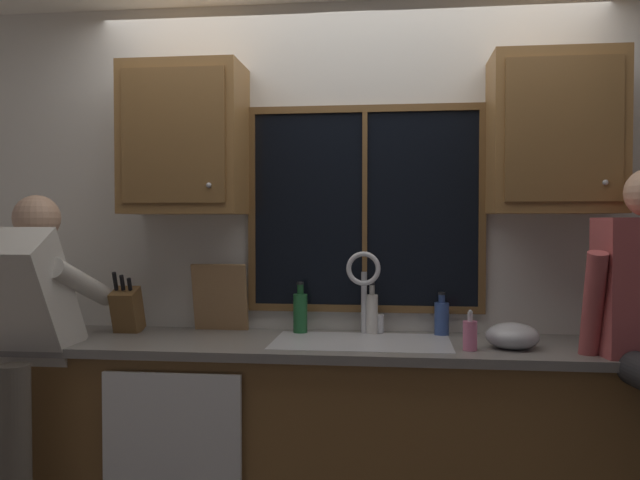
# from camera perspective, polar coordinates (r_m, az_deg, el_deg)

# --- Properties ---
(back_wall) EXTENTS (5.82, 0.12, 2.55)m
(back_wall) POSITION_cam_1_polar(r_m,az_deg,el_deg) (3.30, 2.41, -1.65)
(back_wall) COLOR silver
(back_wall) RESTS_ON floor
(window_glass) EXTENTS (1.10, 0.02, 0.95)m
(window_glass) POSITION_cam_1_polar(r_m,az_deg,el_deg) (3.22, 3.95, 2.71)
(window_glass) COLOR black
(window_frame_top) EXTENTS (1.17, 0.02, 0.04)m
(window_frame_top) POSITION_cam_1_polar(r_m,az_deg,el_deg) (3.26, 3.96, 11.41)
(window_frame_top) COLOR brown
(window_frame_bottom) EXTENTS (1.17, 0.02, 0.04)m
(window_frame_bottom) POSITION_cam_1_polar(r_m,az_deg,el_deg) (3.24, 3.93, -6.02)
(window_frame_bottom) COLOR brown
(window_frame_left) EXTENTS (0.04, 0.02, 0.95)m
(window_frame_left) POSITION_cam_1_polar(r_m,az_deg,el_deg) (3.29, -5.99, 2.69)
(window_frame_left) COLOR brown
(window_frame_right) EXTENTS (0.03, 0.02, 0.95)m
(window_frame_right) POSITION_cam_1_polar(r_m,az_deg,el_deg) (3.24, 14.05, 2.66)
(window_frame_right) COLOR brown
(window_mullion_center) EXTENTS (0.02, 0.02, 0.95)m
(window_mullion_center) POSITION_cam_1_polar(r_m,az_deg,el_deg) (3.21, 3.94, 2.72)
(window_mullion_center) COLOR brown
(lower_cabinet_run) EXTENTS (3.42, 0.58, 0.88)m
(lower_cabinet_run) POSITION_cam_1_polar(r_m,az_deg,el_deg) (3.12, 1.89, -17.53)
(lower_cabinet_run) COLOR brown
(lower_cabinet_run) RESTS_ON floor
(countertop) EXTENTS (3.48, 0.62, 0.04)m
(countertop) POSITION_cam_1_polar(r_m,az_deg,el_deg) (2.98, 1.87, -9.28)
(countertop) COLOR slate
(countertop) RESTS_ON lower_cabinet_run
(dishwasher_front) EXTENTS (0.60, 0.02, 0.74)m
(dishwasher_front) POSITION_cam_1_polar(r_m,az_deg,el_deg) (2.96, -12.87, -18.30)
(dishwasher_front) COLOR white
(upper_cabinet_left) EXTENTS (0.57, 0.36, 0.72)m
(upper_cabinet_left) POSITION_cam_1_polar(r_m,az_deg,el_deg) (3.25, -11.78, 8.61)
(upper_cabinet_left) COLOR olive
(upper_cabinet_right) EXTENTS (0.57, 0.36, 0.72)m
(upper_cabinet_right) POSITION_cam_1_polar(r_m,az_deg,el_deg) (3.16, 19.86, 8.73)
(upper_cabinet_right) COLOR olive
(sink) EXTENTS (0.80, 0.46, 0.21)m
(sink) POSITION_cam_1_polar(r_m,az_deg,el_deg) (3.00, 3.66, -10.73)
(sink) COLOR #B7B7BC
(sink) RESTS_ON lower_cabinet_run
(faucet) EXTENTS (0.18, 0.09, 0.40)m
(faucet) POSITION_cam_1_polar(r_m,az_deg,el_deg) (3.12, 3.98, -3.71)
(faucet) COLOR silver
(faucet) RESTS_ON countertop
(person_standing) EXTENTS (0.53, 0.68, 1.59)m
(person_standing) POSITION_cam_1_polar(r_m,az_deg,el_deg) (3.11, -25.33, -7.68)
(person_standing) COLOR #595147
(person_standing) RESTS_ON floor
(knife_block) EXTENTS (0.12, 0.18, 0.32)m
(knife_block) POSITION_cam_1_polar(r_m,az_deg,el_deg) (3.33, -16.54, -5.94)
(knife_block) COLOR brown
(knife_block) RESTS_ON countertop
(cutting_board) EXTENTS (0.27, 0.09, 0.34)m
(cutting_board) POSITION_cam_1_polar(r_m,az_deg,el_deg) (3.28, -8.76, -5.00)
(cutting_board) COLOR #997047
(cutting_board) RESTS_ON countertop
(mixing_bowl) EXTENTS (0.23, 0.23, 0.11)m
(mixing_bowl) POSITION_cam_1_polar(r_m,az_deg,el_deg) (2.94, 16.50, -8.08)
(mixing_bowl) COLOR #B7B7BC
(mixing_bowl) RESTS_ON countertop
(soap_dispenser) EXTENTS (0.06, 0.07, 0.17)m
(soap_dispenser) POSITION_cam_1_polar(r_m,az_deg,el_deg) (2.84, 13.01, -8.09)
(soap_dispenser) COLOR pink
(soap_dispenser) RESTS_ON countertop
(bottle_green_glass) EXTENTS (0.06, 0.06, 0.25)m
(bottle_green_glass) POSITION_cam_1_polar(r_m,az_deg,el_deg) (3.18, 4.58, -6.36)
(bottle_green_glass) COLOR silver
(bottle_green_glass) RESTS_ON countertop
(bottle_tall_clear) EXTENTS (0.07, 0.07, 0.21)m
(bottle_tall_clear) POSITION_cam_1_polar(r_m,az_deg,el_deg) (3.18, 10.62, -6.69)
(bottle_tall_clear) COLOR #334C8C
(bottle_tall_clear) RESTS_ON countertop
(bottle_amber_small) EXTENTS (0.07, 0.07, 0.25)m
(bottle_amber_small) POSITION_cam_1_polar(r_m,az_deg,el_deg) (3.19, -1.74, -6.32)
(bottle_amber_small) COLOR #1E592D
(bottle_amber_small) RESTS_ON countertop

